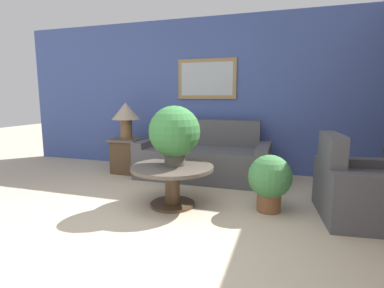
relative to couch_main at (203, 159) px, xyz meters
name	(u,v)px	position (x,y,z in m)	size (l,w,h in m)	color
ground_plane	(114,254)	(-0.06, -2.51, -0.30)	(20.00, 20.00, 0.00)	#BCAD93
wall_back	(210,95)	(-0.07, 0.61, 1.01)	(7.38, 0.09, 2.60)	#42569E
couch_main	(203,159)	(0.00, 0.00, 0.00)	(2.04, 0.90, 0.90)	#4C4C51
armchair	(367,192)	(2.07, -1.07, 0.00)	(1.04, 1.05, 0.90)	#4C4C51
coffee_table	(172,177)	(-0.01, -1.32, 0.05)	(0.96, 0.96, 0.48)	#4C3823
side_table	(127,155)	(-1.32, -0.08, 0.00)	(0.50, 0.50, 0.58)	#4C3823
table_lamp	(126,114)	(-1.32, -0.08, 0.69)	(0.46, 0.46, 0.60)	brown
potted_plant_on_table	(174,133)	(0.00, -1.27, 0.57)	(0.60, 0.60, 0.70)	#4C4742
potted_plant_floor	(270,180)	(1.09, -1.15, 0.07)	(0.49, 0.49, 0.64)	brown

